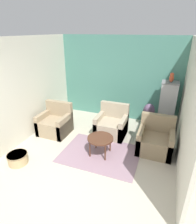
# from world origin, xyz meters

# --- Properties ---
(ground_plane) EXTENTS (20.00, 20.00, 0.00)m
(ground_plane) POSITION_xyz_m (0.00, 0.00, 0.00)
(ground_plane) COLOR beige
(ground_plane) RESTS_ON ground
(wall_back_accent) EXTENTS (4.09, 0.06, 2.71)m
(wall_back_accent) POSITION_xyz_m (0.00, 3.82, 1.36)
(wall_back_accent) COLOR #4C897A
(wall_back_accent) RESTS_ON ground_plane
(wall_left) EXTENTS (0.06, 3.79, 2.71)m
(wall_left) POSITION_xyz_m (-2.02, 1.90, 1.36)
(wall_left) COLOR beige
(wall_left) RESTS_ON ground_plane
(wall_right) EXTENTS (0.06, 3.79, 2.71)m
(wall_right) POSITION_xyz_m (2.02, 1.90, 1.36)
(wall_right) COLOR beige
(wall_right) RESTS_ON ground_plane
(area_rug) EXTENTS (1.89, 1.39, 0.01)m
(area_rug) POSITION_xyz_m (0.21, 1.49, 0.01)
(area_rug) COLOR gray
(area_rug) RESTS_ON ground_plane
(coffee_table) EXTENTS (0.63, 0.63, 0.48)m
(coffee_table) POSITION_xyz_m (0.21, 1.49, 0.43)
(coffee_table) COLOR #512D1E
(coffee_table) RESTS_ON ground_plane
(armchair_left) EXTENTS (0.84, 0.77, 0.90)m
(armchair_left) POSITION_xyz_m (-1.41, 2.03, 0.30)
(armchair_left) COLOR #9E896B
(armchair_left) RESTS_ON ground_plane
(armchair_right) EXTENTS (0.84, 0.77, 0.90)m
(armchair_right) POSITION_xyz_m (1.45, 2.12, 0.30)
(armchair_right) COLOR #8E7A5B
(armchair_right) RESTS_ON ground_plane
(armchair_middle) EXTENTS (0.84, 0.77, 0.90)m
(armchair_middle) POSITION_xyz_m (0.18, 2.52, 0.30)
(armchair_middle) COLOR tan
(armchair_middle) RESTS_ON ground_plane
(birdcage) EXTENTS (0.52, 0.52, 1.51)m
(birdcage) POSITION_xyz_m (1.61, 3.36, 0.75)
(birdcage) COLOR slate
(birdcage) RESTS_ON ground_plane
(parrot) EXTENTS (0.12, 0.23, 0.27)m
(parrot) POSITION_xyz_m (1.61, 3.36, 1.64)
(parrot) COLOR #D14C2D
(parrot) RESTS_ON birdcage
(potted_plant) EXTENTS (0.36, 0.33, 0.76)m
(potted_plant) POSITION_xyz_m (1.11, 3.42, 0.50)
(potted_plant) COLOR beige
(potted_plant) RESTS_ON ground_plane
(wicker_basket) EXTENTS (0.46, 0.46, 0.25)m
(wicker_basket) POSITION_xyz_m (-1.45, 0.49, 0.13)
(wicker_basket) COLOR tan
(wicker_basket) RESTS_ON ground_plane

